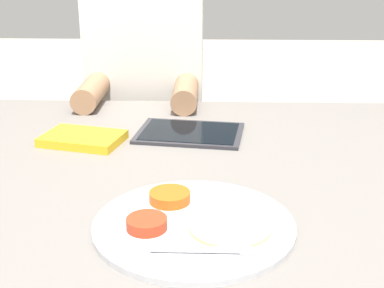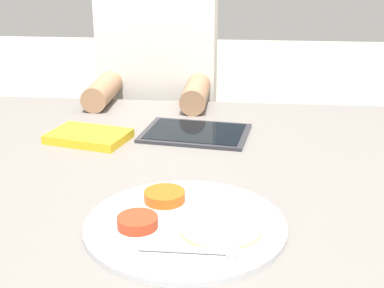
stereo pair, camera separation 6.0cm
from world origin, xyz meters
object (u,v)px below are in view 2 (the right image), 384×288
red_notebook (89,137)px  person_diner (161,136)px  thali_tray (184,223)px  tablet_device (196,133)px

red_notebook → person_diner: (0.09, 0.51, -0.18)m
red_notebook → thali_tray: bearing=-55.6°
tablet_device → person_diner: size_ratio=0.22×
thali_tray → red_notebook: (-0.26, 0.39, 0.00)m
red_notebook → person_diner: 0.55m
thali_tray → person_diner: 0.93m
thali_tray → red_notebook: 0.47m
red_notebook → tablet_device: (0.25, 0.06, -0.00)m
red_notebook → person_diner: size_ratio=0.17×
thali_tray → tablet_device: thali_tray is taller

